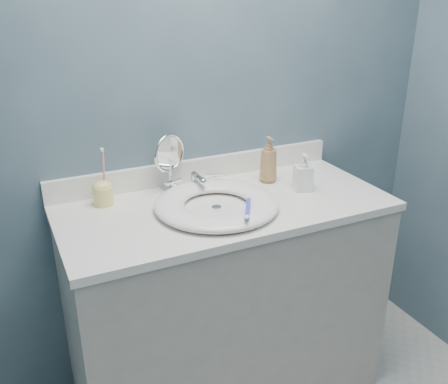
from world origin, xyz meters
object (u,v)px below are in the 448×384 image
makeup_mirror (170,160)px  soap_bottle_clear (303,172)px  soap_bottle_amber (269,160)px  toothbrush_holder (103,192)px

makeup_mirror → soap_bottle_clear: (0.47, -0.22, -0.05)m
soap_bottle_amber → toothbrush_holder: size_ratio=0.87×
makeup_mirror → toothbrush_holder: size_ratio=1.06×
soap_bottle_amber → soap_bottle_clear: size_ratio=1.28×
toothbrush_holder → soap_bottle_amber: bearing=-5.1°
soap_bottle_amber → toothbrush_holder: (-0.66, 0.06, -0.04)m
makeup_mirror → toothbrush_holder: (-0.27, -0.03, -0.08)m
soap_bottle_amber → toothbrush_holder: bearing=179.8°
toothbrush_holder → makeup_mirror: bearing=5.7°
soap_bottle_amber → soap_bottle_clear: bearing=-55.1°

